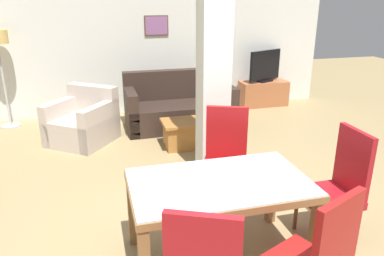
{
  "coord_description": "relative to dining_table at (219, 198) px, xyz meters",
  "views": [
    {
      "loc": [
        -0.91,
        -2.53,
        2.15
      ],
      "look_at": [
        0.0,
        0.87,
        0.88
      ],
      "focal_mm": 35.0,
      "sensor_mm": 36.0,
      "label": 1
    }
  ],
  "objects": [
    {
      "name": "ground_plane",
      "position": [
        0.0,
        0.0,
        -0.57
      ],
      "size": [
        18.0,
        18.0,
        0.0
      ],
      "primitive_type": "plane",
      "color": "#9B8357"
    },
    {
      "name": "divider_pillar",
      "position": [
        0.45,
        1.58,
        0.78
      ],
      "size": [
        0.34,
        0.33,
        2.7
      ],
      "color": "silver",
      "rests_on": "ground_plane"
    },
    {
      "name": "back_wall",
      "position": [
        0.0,
        4.48,
        0.78
      ],
      "size": [
        7.2,
        0.09,
        2.7
      ],
      "color": "silver",
      "rests_on": "ground_plane"
    },
    {
      "name": "dining_chair_far_right",
      "position": [
        0.36,
        0.85,
        -0.02
      ],
      "size": [
        0.6,
        0.6,
        1.05
      ],
      "rotation": [
        0.0,
        0.0,
        2.74
      ],
      "color": "#A21316",
      "rests_on": "ground_plane"
    },
    {
      "name": "tv_screen",
      "position": [
        2.38,
        4.2,
        0.22
      ],
      "size": [
        0.76,
        0.36,
        0.62
      ],
      "rotation": [
        0.0,
        0.0,
        3.54
      ],
      "color": "black",
      "rests_on": "tv_stand"
    },
    {
      "name": "dining_chair_head_right",
      "position": [
        1.13,
        0.0,
        -0.02
      ],
      "size": [
        0.46,
        0.46,
        1.05
      ],
      "rotation": [
        0.0,
        0.0,
        1.57
      ],
      "color": "maroon",
      "rests_on": "ground_plane"
    },
    {
      "name": "coffee_table",
      "position": [
        0.39,
        2.48,
        -0.37
      ],
      "size": [
        0.8,
        0.5,
        0.4
      ],
      "color": "#A76A31",
      "rests_on": "ground_plane"
    },
    {
      "name": "sofa",
      "position": [
        0.45,
        3.42,
        -0.26
      ],
      "size": [
        1.8,
        0.86,
        0.92
      ],
      "rotation": [
        0.0,
        0.0,
        3.14
      ],
      "color": "#31231D",
      "rests_on": "ground_plane"
    },
    {
      "name": "armchair",
      "position": [
        -1.12,
        3.08,
        -0.28
      ],
      "size": [
        1.17,
        1.18,
        0.82
      ],
      "rotation": [
        0.0,
        0.0,
        2.49
      ],
      "color": "beige",
      "rests_on": "ground_plane"
    },
    {
      "name": "dining_table",
      "position": [
        0.0,
        0.0,
        0.0
      ],
      "size": [
        1.45,
        0.86,
        0.73
      ],
      "color": "brown",
      "rests_on": "ground_plane"
    },
    {
      "name": "tv_stand",
      "position": [
        2.38,
        4.2,
        -0.32
      ],
      "size": [
        0.96,
        0.4,
        0.5
      ],
      "color": "#AA613A",
      "rests_on": "ground_plane"
    },
    {
      "name": "bottle",
      "position": [
        0.57,
        2.5,
        -0.08
      ],
      "size": [
        0.08,
        0.08,
        0.24
      ],
      "color": "#194C23",
      "rests_on": "coffee_table"
    }
  ]
}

